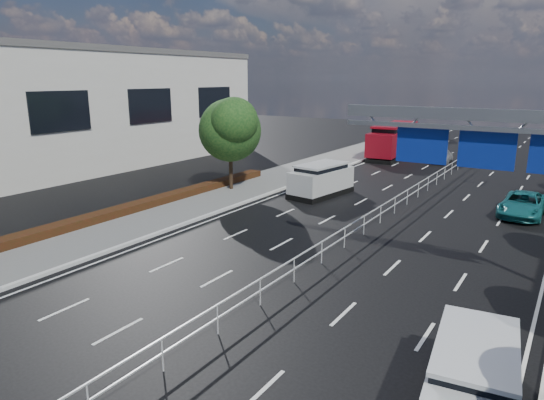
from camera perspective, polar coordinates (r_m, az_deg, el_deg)
The scene contains 13 objects.
ground at distance 15.05m, azimuth -10.39°, elevation -17.77°, with size 160.00×160.00×0.00m, color black.
kerb_near at distance 21.62m, azimuth -28.39°, elevation -8.87°, with size 0.25×140.00×0.15m, color silver.
median_fence at distance 33.72m, azimuth 16.50°, elevation 0.92°, with size 0.05×85.00×1.02m.
hedge_near at distance 27.43m, azimuth -23.84°, elevation -3.05°, with size 1.00×36.00×0.44m, color black.
overhead_gantry at distance 19.47m, azimuth 26.10°, elevation 5.96°, with size 10.24×0.38×7.45m.
near_building at distance 47.58m, azimuth -22.69°, elevation 9.58°, with size 12.00×38.00×10.00m, color beige.
near_tree_back at distance 34.40m, azimuth -4.92°, elevation 8.61°, with size 4.84×4.51×6.69m.
white_minivan at distance 33.57m, azimuth 5.81°, elevation 2.37°, with size 2.89×5.36×2.22m.
red_bus at distance 52.20m, azimuth 14.21°, elevation 6.95°, with size 3.26×11.32×3.35m.
near_car_silver at distance 49.61m, azimuth 19.40°, elevation 4.99°, with size 1.63×4.04×1.38m, color #9B9EA2.
near_car_dark at distance 67.35m, azimuth 19.14°, elevation 7.21°, with size 1.40×4.02×1.32m, color black.
silver_minivan at distance 13.24m, azimuth 22.61°, elevation -18.83°, with size 2.47×4.75×1.89m.
parked_car_teal at distance 32.07m, azimuth 27.43°, elevation -0.46°, with size 2.29×4.96×1.38m, color #18676E.
Camera 1 is at (8.95, -9.16, 7.90)m, focal length 32.00 mm.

